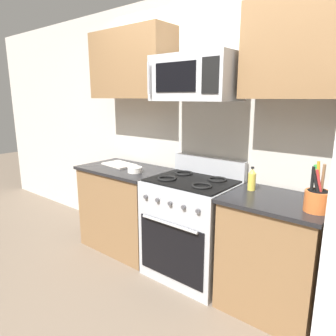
# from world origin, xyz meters

# --- Properties ---
(ground_plane) EXTENTS (16.00, 16.00, 0.00)m
(ground_plane) POSITION_xyz_m (0.00, 0.00, 0.00)
(ground_plane) COLOR #6B5B4C
(wall_back) EXTENTS (8.00, 0.10, 2.60)m
(wall_back) POSITION_xyz_m (0.00, 1.06, 1.30)
(wall_back) COLOR beige
(wall_back) RESTS_ON ground
(counter_left) EXTENTS (0.97, 0.61, 0.91)m
(counter_left) POSITION_xyz_m (-0.87, 0.69, 0.46)
(counter_left) COLOR olive
(counter_left) RESTS_ON ground
(range_oven) EXTENTS (0.76, 0.65, 1.09)m
(range_oven) POSITION_xyz_m (-0.00, 0.69, 0.47)
(range_oven) COLOR #B2B5BA
(range_oven) RESTS_ON ground
(counter_right) EXTENTS (0.74, 0.61, 0.91)m
(counter_right) POSITION_xyz_m (0.76, 0.69, 0.46)
(counter_right) COLOR olive
(counter_right) RESTS_ON ground
(microwave) EXTENTS (0.72, 0.44, 0.37)m
(microwave) POSITION_xyz_m (-0.00, 0.72, 1.80)
(microwave) COLOR #B2B5BA
(upper_cabinets_left) EXTENTS (0.96, 0.34, 0.67)m
(upper_cabinets_left) POSITION_xyz_m (-0.88, 0.84, 1.97)
(upper_cabinets_left) COLOR olive
(upper_cabinets_right) EXTENTS (0.73, 0.34, 0.67)m
(upper_cabinets_right) POSITION_xyz_m (0.77, 0.84, 1.97)
(upper_cabinets_right) COLOR olive
(utensil_crock) EXTENTS (0.16, 0.16, 0.33)m
(utensil_crock) POSITION_xyz_m (1.04, 0.60, 0.99)
(utensil_crock) COLOR #D1662D
(utensil_crock) RESTS_ON counter_right
(cutting_board) EXTENTS (0.39, 0.28, 0.02)m
(cutting_board) POSITION_xyz_m (-1.01, 0.74, 0.92)
(cutting_board) COLOR silver
(cutting_board) RESTS_ON counter_left
(bottle_oil) EXTENTS (0.06, 0.06, 0.19)m
(bottle_oil) POSITION_xyz_m (0.51, 0.78, 1.00)
(bottle_oil) COLOR gold
(bottle_oil) RESTS_ON counter_right
(prep_bowl) EXTENTS (0.15, 0.15, 0.06)m
(prep_bowl) POSITION_xyz_m (-0.64, 0.61, 0.94)
(prep_bowl) COLOR white
(prep_bowl) RESTS_ON counter_left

